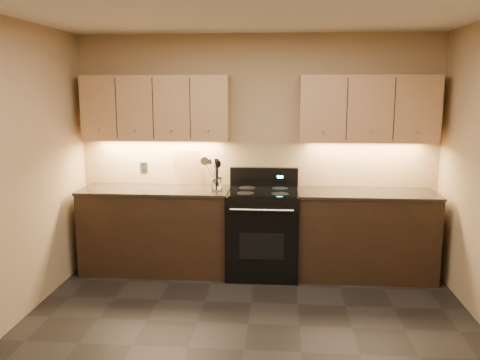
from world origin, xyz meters
name	(u,v)px	position (x,y,z in m)	size (l,w,h in m)	color
floor	(244,350)	(0.00, 0.00, 0.00)	(4.00, 4.00, 0.00)	black
ceiling	(245,2)	(0.00, 0.00, 2.60)	(4.00, 4.00, 0.00)	silver
wall_back	(257,153)	(0.00, 2.00, 1.30)	(4.00, 0.04, 2.60)	tan
counter_left	(157,230)	(-1.10, 1.70, 0.47)	(1.62, 0.62, 0.93)	black
counter_right	(365,234)	(1.18, 1.70, 0.47)	(1.46, 0.62, 0.93)	black
stove	(263,231)	(0.08, 1.68, 0.48)	(0.76, 0.68, 1.14)	black
upper_cab_left	(156,108)	(-1.10, 1.85, 1.80)	(1.60, 0.30, 0.70)	tan
upper_cab_right	(368,109)	(1.18, 1.85, 1.80)	(1.44, 0.30, 0.70)	tan
outlet_plate	(144,167)	(-1.30, 1.99, 1.12)	(0.09, 0.01, 0.12)	#B2B5BA
utensil_crock	(217,184)	(-0.42, 1.68, 0.99)	(0.12, 0.12, 0.14)	white
cutting_board	(188,167)	(-0.78, 1.96, 1.13)	(0.32, 0.02, 0.41)	tan
wooden_spoon	(213,175)	(-0.45, 1.66, 1.09)	(0.06, 0.06, 0.30)	tan
black_spoon	(216,173)	(-0.42, 1.69, 1.11)	(0.06, 0.06, 0.33)	black
black_turner	(216,174)	(-0.42, 1.66, 1.11)	(0.08, 0.08, 0.34)	black
steel_spatula	(219,173)	(-0.39, 1.68, 1.12)	(0.08, 0.08, 0.35)	silver
steel_skimmer	(218,173)	(-0.40, 1.66, 1.12)	(0.09, 0.09, 0.36)	silver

